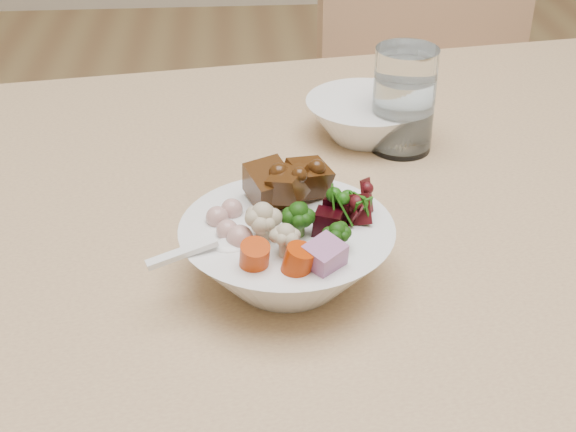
{
  "coord_description": "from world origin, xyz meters",
  "views": [
    {
      "loc": [
        -0.23,
        -0.64,
        1.12
      ],
      "look_at": [
        -0.19,
        -0.06,
        0.75
      ],
      "focal_mm": 50.0,
      "sensor_mm": 36.0,
      "label": 1
    }
  ],
  "objects": [
    {
      "name": "chair_far",
      "position": [
        0.17,
        0.73,
        0.54
      ],
      "size": [
        0.52,
        0.52,
        0.96
      ],
      "rotation": [
        0.0,
        0.0,
        0.21
      ],
      "color": "tan",
      "rests_on": "ground"
    },
    {
      "name": "water_glass",
      "position": [
        -0.04,
        0.19,
        0.74
      ],
      "size": [
        0.07,
        0.07,
        0.12
      ],
      "color": "white",
      "rests_on": "dining_table"
    },
    {
      "name": "dining_table",
      "position": [
        0.13,
        0.1,
        0.62
      ],
      "size": [
        1.57,
        1.03,
        0.69
      ],
      "rotation": [
        0.0,
        0.0,
        0.14
      ],
      "color": "#D3B27C",
      "rests_on": "ground"
    },
    {
      "name": "side_bowl",
      "position": [
        -0.08,
        0.22,
        0.71
      ],
      "size": [
        0.14,
        0.14,
        0.05
      ],
      "primitive_type": null,
      "color": "white",
      "rests_on": "dining_table"
    },
    {
      "name": "food_bowl",
      "position": [
        -0.19,
        -0.06,
        0.72
      ],
      "size": [
        0.19,
        0.19,
        0.1
      ],
      "color": "white",
      "rests_on": "dining_table"
    },
    {
      "name": "soup_spoon",
      "position": [
        -0.25,
        -0.09,
        0.74
      ],
      "size": [
        0.09,
        0.04,
        0.02
      ],
      "rotation": [
        0.0,
        0.0,
        0.32
      ],
      "color": "white",
      "rests_on": "food_bowl"
    }
  ]
}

